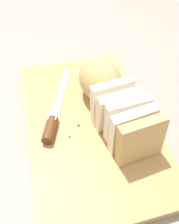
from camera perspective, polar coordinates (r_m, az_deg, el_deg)
ground_plane at (r=0.58m, az=-0.00°, el=-3.58°), size 3.00×3.00×0.00m
cutting_board at (r=0.57m, az=-0.00°, el=-2.83°), size 0.48×0.29×0.02m
bread_loaf at (r=0.55m, az=4.91°, el=3.80°), size 0.28×0.12×0.10m
bread_knife at (r=0.56m, az=-8.63°, el=-2.02°), size 0.24×0.12×0.02m
crumb_near_knife at (r=0.53m, az=-4.72°, el=-5.66°), size 0.00×0.00×0.00m
crumb_near_loaf at (r=0.55m, az=-2.65°, el=-2.92°), size 0.01×0.01×0.01m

